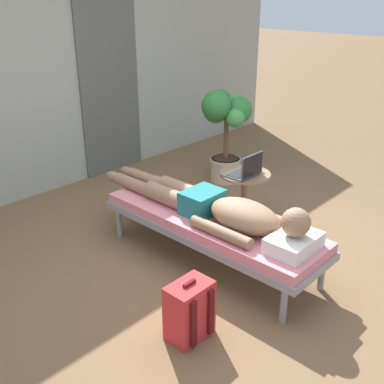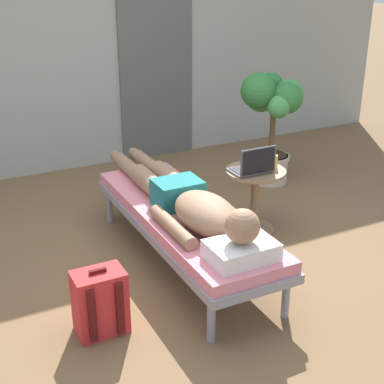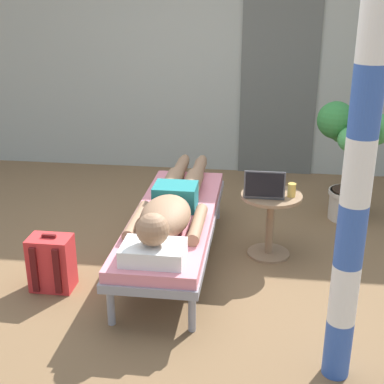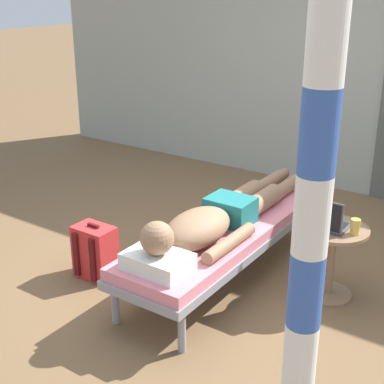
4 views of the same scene
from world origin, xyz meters
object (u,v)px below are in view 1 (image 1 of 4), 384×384
Objects in this scene: side_table at (244,189)px; drink_glass at (257,164)px; lounge_chair at (211,224)px; laptop at (246,170)px; backpack at (189,311)px; potted_plant at (226,122)px; person_reclining at (220,209)px.

drink_glass is at bearing -8.86° from side_table.
lounge_chair is 6.37× the size of laptop.
side_table is 4.92× the size of drink_glass.
backpack is at bearing -147.83° from lounge_chair.
backpack is 0.39× the size of potted_plant.
drink_glass is at bearing 7.56° from laptop.
drink_glass is at bearing -123.39° from potted_plant.
drink_glass reaches higher than side_table.
potted_plant reaches higher than lounge_chair.
person_reclining reaches higher than side_table.
person_reclining is 5.12× the size of backpack.
laptop is (-0.06, -0.05, 0.23)m from side_table.
drink_glass is (0.89, 0.20, 0.23)m from lounge_chair.
person_reclining is 0.82m from side_table.
side_table reaches higher than backpack.
potted_plant is (0.55, 0.84, 0.14)m from drink_glass.
potted_plant reaches higher than side_table.
laptop is 0.21m from drink_glass.
drink_glass is 0.25× the size of backpack.
lounge_chair is 0.19m from person_reclining.
drink_glass reaches higher than lounge_chair.
person_reclining is 0.95m from backpack.
potted_plant reaches higher than person_reclining.
laptop reaches higher than drink_glass.
laptop is at bearing 13.85° from lounge_chair.
drink_glass is at bearing 12.39° from lounge_chair.
lounge_chair is 0.96m from backpack.
potted_plant is at bearing 56.61° from drink_glass.
lounge_chair is 0.94m from drink_glass.
potted_plant is (1.44, 1.13, 0.20)m from person_reclining.
drink_glass is 0.10× the size of potted_plant.
laptop is at bearing 24.37° from backpack.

